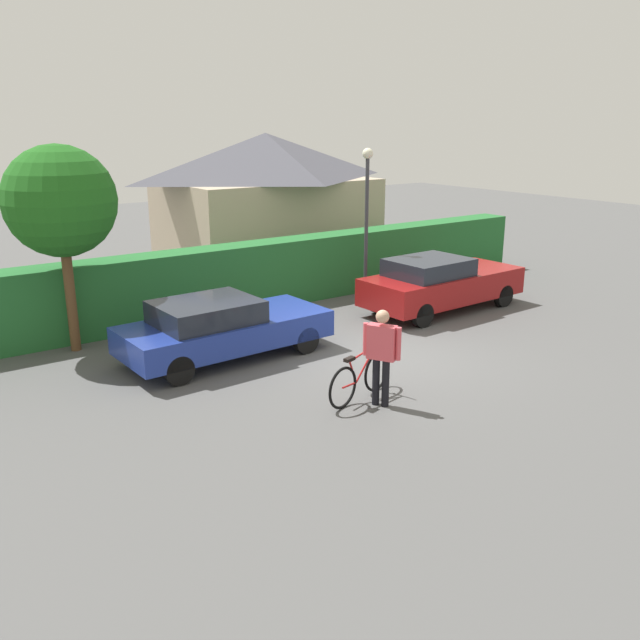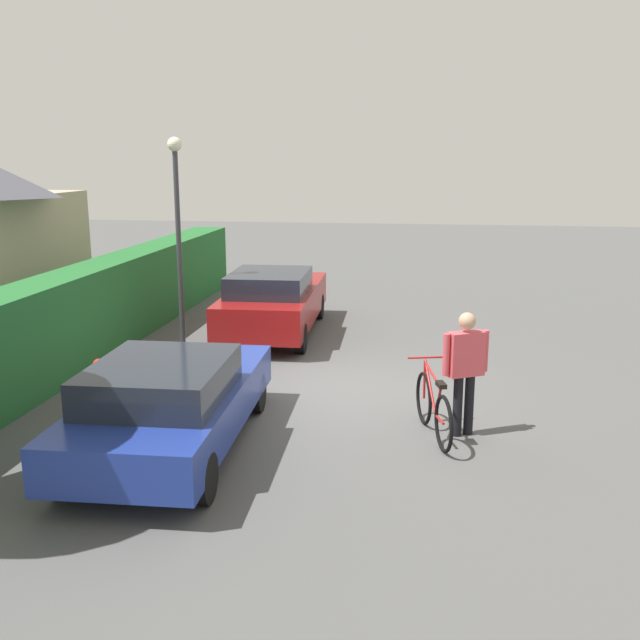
# 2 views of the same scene
# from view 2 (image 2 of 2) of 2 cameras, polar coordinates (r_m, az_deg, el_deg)

# --- Properties ---
(ground_plane) EXTENTS (60.00, 60.00, 0.00)m
(ground_plane) POSITION_cam_2_polar(r_m,az_deg,el_deg) (12.04, 1.39, -5.44)
(ground_plane) COLOR #505050
(hedge_row) EXTENTS (18.44, 0.90, 1.73)m
(hedge_row) POSITION_cam_2_polar(r_m,az_deg,el_deg) (13.31, -20.15, -0.59)
(hedge_row) COLOR #23652D
(hedge_row) RESTS_ON ground
(parked_car_near) EXTENTS (4.42, 1.95, 1.30)m
(parked_car_near) POSITION_cam_2_polar(r_m,az_deg,el_deg) (9.58, -11.72, -6.30)
(parked_car_near) COLOR navy
(parked_car_near) RESTS_ON ground
(parked_car_far) EXTENTS (4.60, 1.92, 1.43)m
(parked_car_far) POSITION_cam_2_polar(r_m,az_deg,el_deg) (15.50, -3.69, 1.52)
(parked_car_far) COLOR maroon
(parked_car_far) RESTS_ON ground
(bicycle) EXTENTS (1.73, 0.63, 1.00)m
(bicycle) POSITION_cam_2_polar(r_m,az_deg,el_deg) (10.05, 8.93, -6.88)
(bicycle) COLOR black
(bicycle) RESTS_ON ground
(person_rider) EXTENTS (0.41, 0.62, 1.73)m
(person_rider) POSITION_cam_2_polar(r_m,az_deg,el_deg) (9.99, 11.39, -3.39)
(person_rider) COLOR black
(person_rider) RESTS_ON ground
(street_lamp) EXTENTS (0.28, 0.28, 4.13)m
(street_lamp) POSITION_cam_2_polar(r_m,az_deg,el_deg) (14.56, -11.18, 8.29)
(street_lamp) COLOR #38383D
(street_lamp) RESTS_ON ground
(fire_hydrant) EXTENTS (0.20, 0.20, 0.81)m
(fire_hydrant) POSITION_cam_2_polar(r_m,az_deg,el_deg) (11.41, -16.96, -4.86)
(fire_hydrant) COLOR red
(fire_hydrant) RESTS_ON ground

